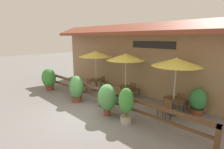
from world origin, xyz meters
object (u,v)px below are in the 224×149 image
Objects in this scene: chair_near_streetside at (87,85)px; chair_middle_wallside at (134,89)px; patio_umbrella_near at (96,54)px; dining_table_middle at (125,89)px; potted_plant_broad_leaf at (198,101)px; chair_middle_streetside at (116,94)px; potted_plant_tall_tropical at (126,103)px; patio_umbrella_middle at (126,57)px; dining_table_near at (96,82)px; patio_umbrella_far at (176,62)px; potted_plant_small_flowering at (107,98)px; chair_far_wallside at (181,100)px; chair_far_streetside at (165,109)px; potted_plant_entrance_palm at (49,79)px; chair_near_wallside at (104,81)px; dining_table_far at (173,102)px; potted_plant_corner_fern at (77,88)px.

chair_middle_wallside is at bearing 25.78° from chair_near_streetside.
patio_umbrella_near reaches higher than dining_table_middle.
chair_middle_streetside is at bearing -157.70° from potted_plant_broad_leaf.
potted_plant_tall_tropical is (4.32, -2.06, -1.54)m from patio_umbrella_near.
patio_umbrella_middle is at bearing 131.12° from potted_plant_tall_tropical.
dining_table_near is 0.36× the size of patio_umbrella_far.
patio_umbrella_middle reaches higher than potted_plant_small_flowering.
potted_plant_broad_leaf reaches higher than dining_table_near.
chair_middle_wallside and chair_far_wallside have the same top height.
dining_table_near is 5.32m from chair_far_streetside.
chair_middle_wallside is at bearing 122.22° from potted_plant_tall_tropical.
patio_umbrella_near reaches higher than potted_plant_entrance_palm.
chair_middle_wallside is 0.59× the size of potted_plant_small_flowering.
chair_far_wallside is (5.34, 0.78, -0.11)m from dining_table_near.
potted_plant_tall_tropical is (1.03, 0.07, 0.01)m from potted_plant_small_flowering.
dining_table_middle is 0.36× the size of patio_umbrella_far.
chair_near_streetside is at bearing -163.88° from patio_umbrella_middle.
potted_plant_small_flowering is (3.27, -2.82, 0.35)m from chair_near_wallside.
patio_umbrella_middle is (2.48, 0.04, 0.00)m from patio_umbrella_near.
potted_plant_entrance_palm is at bearing -154.84° from dining_table_middle.
chair_middle_wallside reaches higher than dining_table_far.
chair_far_streetside is at bearing -14.13° from dining_table_middle.
chair_near_wallside is 0.33× the size of patio_umbrella_far.
potted_plant_tall_tropical is (-0.97, -2.12, -1.54)m from patio_umbrella_far.
dining_table_near is 1.12× the size of chair_near_wallside.
patio_umbrella_far is at bearing 47.57° from potted_plant_small_flowering.
chair_middle_streetside is 3.23m from chair_far_wallside.
chair_near_streetside and chair_near_wallside have the same top height.
dining_table_middle is at bearing 87.87° from chair_middle_streetside.
chair_far_streetside is at bearing 18.21° from potted_plant_corner_fern.
potted_plant_broad_leaf is at bearing 44.37° from patio_umbrella_far.
chair_far_streetside is at bearing -14.13° from patio_umbrella_middle.
potted_plant_entrance_palm is at bearing 20.82° from chair_far_wallside.
chair_middle_wallside is 0.59× the size of potted_plant_entrance_palm.
patio_umbrella_near is at bearing 44.38° from potted_plant_entrance_palm.
patio_umbrella_far reaches higher than potted_plant_corner_fern.
chair_middle_streetside and chair_far_streetside have the same top height.
chair_near_wallside is 5.32m from chair_far_wallside.
dining_table_middle and dining_table_far have the same top height.
potted_plant_corner_fern reaches higher than chair_far_wallside.
patio_umbrella_far is at bearing 85.02° from chair_far_wallside.
chair_far_streetside is 7.64m from potted_plant_entrance_palm.
patio_umbrella_near is 4.22m from potted_plant_small_flowering.
chair_near_wallside is 2.94m from potted_plant_corner_fern.
dining_table_near is at bearing 44.38° from potted_plant_entrance_palm.
dining_table_far is 0.73m from chair_far_streetside.
potted_plant_broad_leaf reaches higher than chair_middle_streetside.
potted_plant_broad_leaf is (6.06, 0.81, -1.74)m from patio_umbrella_near.
potted_plant_tall_tropical is (4.29, -2.76, 0.36)m from chair_near_wallside.
potted_plant_entrance_palm is at bearing -162.04° from chair_middle_streetside.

